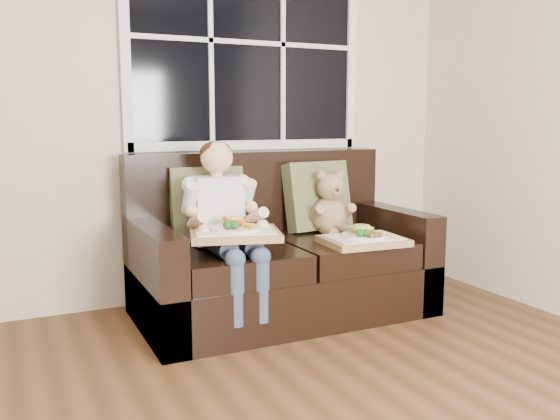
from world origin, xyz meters
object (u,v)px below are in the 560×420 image
loveseat (278,261)px  tray_left (235,232)px  tray_right (363,239)px  teddy_bear (331,207)px  child (223,212)px

loveseat → tray_left: size_ratio=3.14×
tray_left → loveseat: bearing=54.1°
loveseat → tray_right: 0.55m
teddy_bear → tray_right: bearing=-83.8°
loveseat → teddy_bear: bearing=2.7°
teddy_bear → tray_left: 0.84m
loveseat → teddy_bear: 0.48m
tray_left → child: bearing=104.0°
child → teddy_bear: (0.77, 0.14, -0.04)m
loveseat → tray_right: size_ratio=3.56×
loveseat → tray_left: loveseat is taller
tray_right → teddy_bear: bearing=93.8°
tray_right → loveseat: bearing=140.1°
child → tray_left: 0.21m
tray_left → teddy_bear: bearing=38.9°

